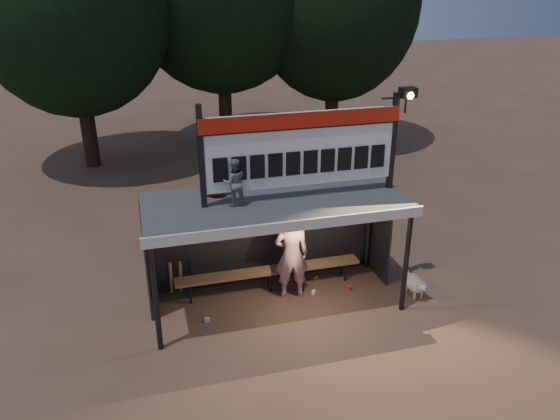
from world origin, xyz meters
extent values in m
plane|color=#4E3527|center=(0.00, 0.00, 0.00)|extent=(80.00, 80.00, 0.00)
imported|color=silver|center=(0.39, 0.19, 0.97)|extent=(0.76, 0.55, 1.94)
imported|color=slate|center=(-0.79, -0.07, 2.77)|extent=(0.45, 0.36, 0.90)
imported|color=maroon|center=(-1.06, 0.47, 2.84)|extent=(0.61, 0.53, 1.04)
cube|color=#373739|center=(0.00, 0.00, 2.26)|extent=(5.00, 2.00, 0.12)
cube|color=silver|center=(0.00, -1.02, 2.22)|extent=(5.10, 0.06, 0.20)
cylinder|color=black|center=(-2.40, -0.90, 1.10)|extent=(0.10, 0.10, 2.20)
cylinder|color=black|center=(2.40, -0.90, 1.10)|extent=(0.10, 0.10, 2.20)
cylinder|color=black|center=(-2.40, 0.90, 1.10)|extent=(0.10, 0.10, 2.20)
cylinder|color=black|center=(2.40, 0.90, 1.10)|extent=(0.10, 0.10, 2.20)
cube|color=black|center=(0.00, 1.00, 1.10)|extent=(5.00, 0.04, 2.20)
cube|color=black|center=(-2.50, 0.50, 1.10)|extent=(0.04, 1.00, 2.20)
cube|color=black|center=(2.50, 0.50, 1.10)|extent=(0.04, 1.00, 2.20)
cylinder|color=black|center=(0.00, 1.00, 2.15)|extent=(5.00, 0.06, 0.06)
cube|color=black|center=(-1.35, 0.00, 3.27)|extent=(0.10, 0.10, 1.90)
cube|color=black|center=(2.35, 0.00, 3.27)|extent=(0.10, 0.10, 1.90)
cube|color=silver|center=(0.50, 0.00, 3.27)|extent=(3.80, 0.08, 1.40)
cube|color=#AD1B0C|center=(0.50, -0.05, 3.83)|extent=(3.80, 0.04, 0.28)
cube|color=black|center=(0.50, -0.06, 3.68)|extent=(3.80, 0.02, 0.03)
cube|color=black|center=(-1.03, -0.05, 3.02)|extent=(0.27, 0.03, 0.45)
cube|color=black|center=(-0.69, -0.05, 3.02)|extent=(0.27, 0.03, 0.45)
cube|color=black|center=(-0.35, -0.05, 3.02)|extent=(0.27, 0.03, 0.45)
cube|color=black|center=(-0.01, -0.05, 3.02)|extent=(0.27, 0.03, 0.45)
cube|color=black|center=(0.33, -0.05, 3.02)|extent=(0.27, 0.03, 0.45)
cube|color=black|center=(0.67, -0.05, 3.02)|extent=(0.27, 0.03, 0.45)
cube|color=black|center=(1.01, -0.05, 3.02)|extent=(0.27, 0.03, 0.45)
cube|color=black|center=(1.35, -0.05, 3.02)|extent=(0.27, 0.03, 0.45)
cube|color=black|center=(1.69, -0.05, 3.02)|extent=(0.27, 0.03, 0.45)
cube|color=black|center=(2.03, -0.05, 3.02)|extent=(0.27, 0.03, 0.45)
cylinder|color=black|center=(2.30, 0.00, 4.12)|extent=(0.50, 0.04, 0.04)
cylinder|color=black|center=(2.55, 0.00, 3.97)|extent=(0.04, 0.04, 0.30)
cube|color=black|center=(2.55, -0.05, 4.22)|extent=(0.30, 0.22, 0.18)
sphere|color=#FFD88C|center=(2.55, -0.14, 4.18)|extent=(0.14, 0.14, 0.14)
cube|color=brown|center=(0.00, 0.55, 0.45)|extent=(4.00, 0.35, 0.06)
cylinder|color=black|center=(-1.70, 0.43, 0.23)|extent=(0.05, 0.05, 0.45)
cylinder|color=black|center=(-1.70, 0.67, 0.23)|extent=(0.05, 0.05, 0.45)
cylinder|color=black|center=(0.00, 0.43, 0.23)|extent=(0.05, 0.05, 0.45)
cylinder|color=black|center=(0.00, 0.67, 0.23)|extent=(0.05, 0.05, 0.45)
cylinder|color=black|center=(1.70, 0.43, 0.23)|extent=(0.05, 0.05, 0.45)
cylinder|color=black|center=(1.70, 0.67, 0.23)|extent=(0.05, 0.05, 0.45)
cylinder|color=black|center=(-4.00, 10.00, 1.87)|extent=(0.50, 0.50, 3.74)
cylinder|color=black|center=(1.00, 11.50, 2.09)|extent=(0.50, 0.50, 4.18)
cylinder|color=black|center=(5.00, 10.50, 1.76)|extent=(0.50, 0.50, 3.52)
ellipsoid|color=black|center=(5.00, 10.50, 5.20)|extent=(6.08, 6.08, 7.04)
ellipsoid|color=white|center=(2.91, -0.46, 0.27)|extent=(0.36, 0.58, 0.36)
sphere|color=beige|center=(2.91, -0.74, 0.36)|extent=(0.22, 0.22, 0.22)
cone|color=beige|center=(2.91, -0.84, 0.34)|extent=(0.10, 0.10, 0.10)
cone|color=beige|center=(2.86, -0.76, 0.46)|extent=(0.06, 0.06, 0.07)
cone|color=beige|center=(2.96, -0.76, 0.46)|extent=(0.06, 0.06, 0.07)
cylinder|color=beige|center=(2.83, -0.64, 0.09)|extent=(0.05, 0.05, 0.18)
cylinder|color=beige|center=(2.99, -0.64, 0.09)|extent=(0.05, 0.05, 0.18)
cylinder|color=silver|center=(2.83, -0.28, 0.09)|extent=(0.05, 0.05, 0.18)
cylinder|color=beige|center=(2.99, -0.28, 0.09)|extent=(0.05, 0.05, 0.18)
cylinder|color=white|center=(2.91, -0.16, 0.34)|extent=(0.04, 0.16, 0.14)
cylinder|color=#9B7448|center=(-2.05, 0.82, 0.43)|extent=(0.07, 0.27, 0.84)
cylinder|color=olive|center=(-1.85, 0.82, 0.43)|extent=(0.08, 0.30, 0.83)
cylinder|color=black|center=(-1.65, 0.82, 0.43)|extent=(0.08, 0.33, 0.83)
cube|color=#A42D1C|center=(1.65, 0.07, 0.04)|extent=(0.10, 0.12, 0.08)
cylinder|color=silver|center=(1.09, 0.66, 0.04)|extent=(0.14, 0.11, 0.07)
cube|color=white|center=(0.86, 0.09, 0.04)|extent=(0.12, 0.12, 0.08)
cylinder|color=#B0201E|center=(0.47, 0.55, 0.04)|extent=(0.13, 0.10, 0.07)
cube|color=#B3B3B8|center=(-1.47, -0.30, 0.04)|extent=(0.11, 0.08, 0.08)
camera|label=1|loc=(-2.40, -9.24, 6.33)|focal=35.00mm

